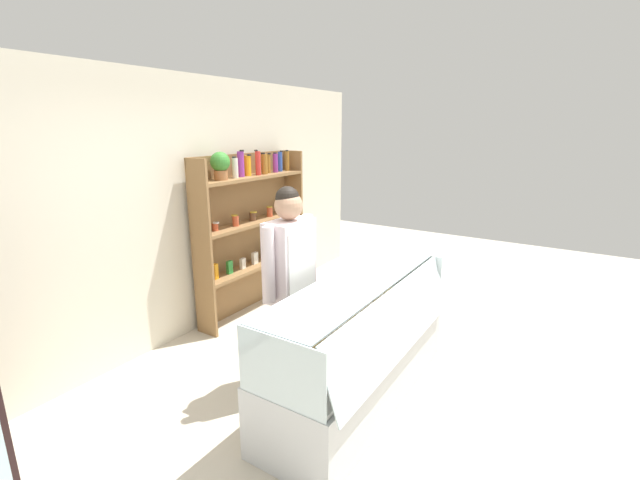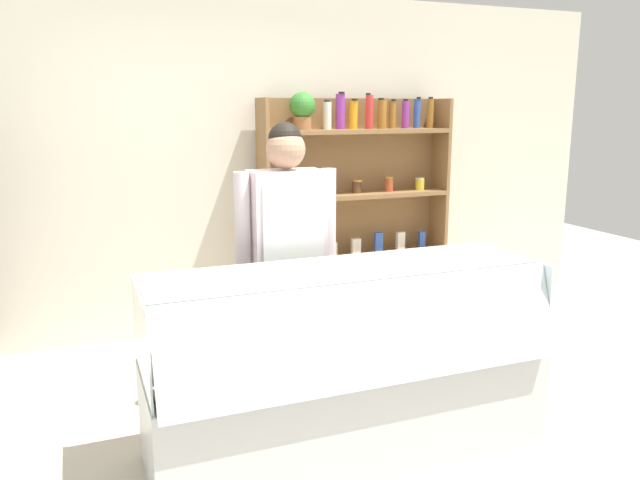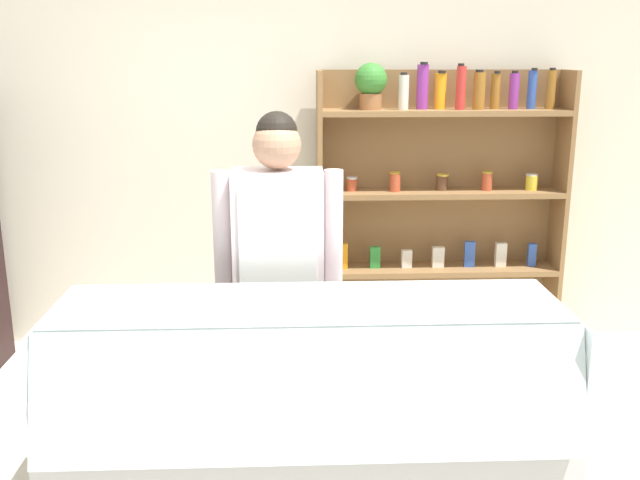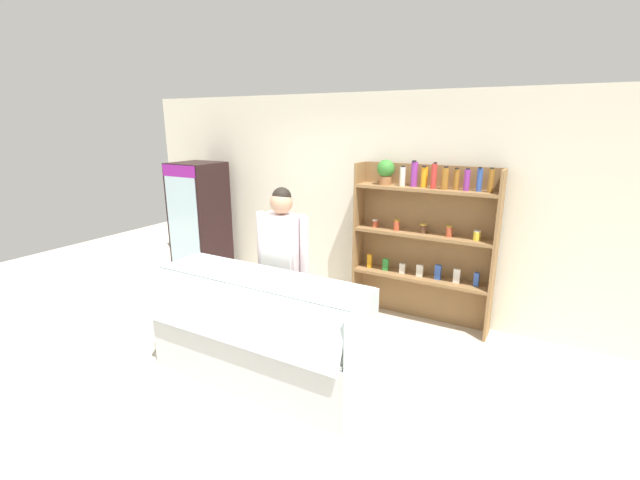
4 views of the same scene
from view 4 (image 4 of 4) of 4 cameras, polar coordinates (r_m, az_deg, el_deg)
name	(u,v)px [view 4 (image 4 of 4)]	position (r m, az deg, el deg)	size (l,w,h in m)	color
ground_plane	(264,372)	(4.39, -7.53, -17.03)	(12.00, 12.00, 0.00)	beige
back_wall	(357,202)	(5.59, 4.95, 5.10)	(6.80, 0.10, 2.70)	silver
drinks_fridge	(200,224)	(6.52, -15.69, 2.03)	(0.65, 0.65, 1.80)	black
shelving_unit	(422,234)	(5.13, 13.40, 0.79)	(1.64, 0.29, 1.93)	olive
deli_display_case	(260,348)	(4.16, -8.02, -14.02)	(2.08, 0.75, 1.01)	silver
shop_clerk	(282,256)	(4.37, -5.05, -2.10)	(0.62, 0.25, 1.73)	#4C4233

